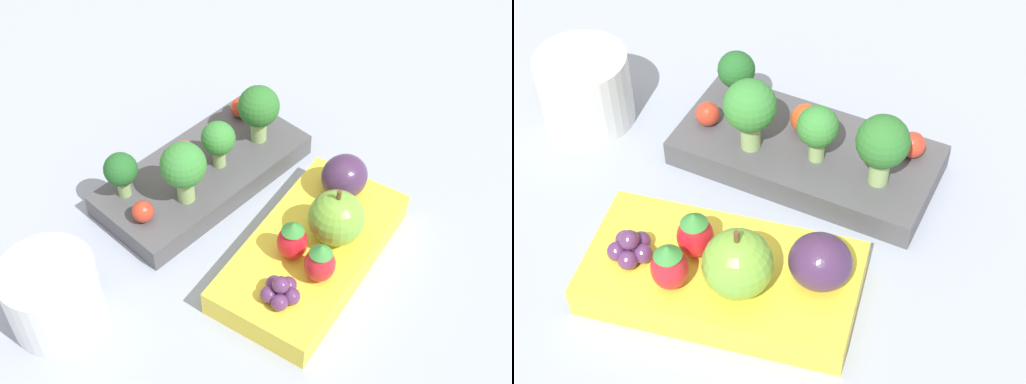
% 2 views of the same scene
% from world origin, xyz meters
% --- Properties ---
extents(ground_plane, '(4.00, 4.00, 0.00)m').
position_xyz_m(ground_plane, '(0.00, 0.00, 0.00)').
color(ground_plane, '#939EB2').
extents(bento_box_savoury, '(0.21, 0.10, 0.02)m').
position_xyz_m(bento_box_savoury, '(0.00, 0.07, 0.01)').
color(bento_box_savoury, '#4C4C51').
rests_on(bento_box_savoury, ground_plane).
extents(bento_box_fruit, '(0.21, 0.13, 0.03)m').
position_xyz_m(bento_box_fruit, '(-0.01, -0.07, 0.01)').
color(bento_box_fruit, yellow).
rests_on(bento_box_fruit, ground_plane).
extents(broccoli_floret_0, '(0.04, 0.04, 0.06)m').
position_xyz_m(broccoli_floret_0, '(-0.04, 0.05, 0.06)').
color(broccoli_floret_0, '#93B770').
rests_on(broccoli_floret_0, bento_box_savoury).
extents(broccoli_floret_1, '(0.03, 0.03, 0.05)m').
position_xyz_m(broccoli_floret_1, '(-0.07, 0.10, 0.05)').
color(broccoli_floret_1, '#93B770').
rests_on(broccoli_floret_1, bento_box_savoury).
extents(broccoli_floret_2, '(0.03, 0.03, 0.05)m').
position_xyz_m(broccoli_floret_2, '(0.01, 0.06, 0.05)').
color(broccoli_floret_2, '#93B770').
rests_on(broccoli_floret_2, bento_box_savoury).
extents(broccoli_floret_3, '(0.04, 0.04, 0.06)m').
position_xyz_m(broccoli_floret_3, '(0.06, 0.06, 0.06)').
color(broccoli_floret_3, '#93B770').
rests_on(broccoli_floret_3, bento_box_savoury).
extents(cherry_tomato_0, '(0.02, 0.02, 0.02)m').
position_xyz_m(cherry_tomato_0, '(0.08, 0.09, 0.03)').
color(cherry_tomato_0, red).
rests_on(cherry_tomato_0, bento_box_savoury).
extents(cherry_tomato_1, '(0.02, 0.02, 0.02)m').
position_xyz_m(cherry_tomato_1, '(-0.01, 0.09, 0.04)').
color(cherry_tomato_1, '#DB4C1E').
rests_on(cherry_tomato_1, bento_box_savoury).
extents(cherry_tomato_2, '(0.02, 0.02, 0.02)m').
position_xyz_m(cherry_tomato_2, '(-0.08, 0.06, 0.03)').
color(cherry_tomato_2, red).
rests_on(cherry_tomato_2, bento_box_savoury).
extents(apple, '(0.05, 0.05, 0.06)m').
position_xyz_m(apple, '(0.01, -0.08, 0.05)').
color(apple, '#70A838').
rests_on(apple, bento_box_fruit).
extents(strawberry_0, '(0.03, 0.03, 0.04)m').
position_xyz_m(strawberry_0, '(-0.03, -0.07, 0.05)').
color(strawberry_0, red).
rests_on(strawberry_0, bento_box_fruit).
extents(strawberry_1, '(0.03, 0.03, 0.04)m').
position_xyz_m(strawberry_1, '(-0.03, -0.10, 0.05)').
color(strawberry_1, red).
rests_on(strawberry_1, bento_box_fruit).
extents(plum, '(0.04, 0.04, 0.04)m').
position_xyz_m(plum, '(0.06, -0.05, 0.05)').
color(plum, '#42284C').
rests_on(plum, bento_box_fruit).
extents(grape_cluster, '(0.03, 0.03, 0.02)m').
position_xyz_m(grape_cluster, '(-0.07, -0.09, 0.03)').
color(grape_cluster, '#562D5B').
rests_on(grape_cluster, bento_box_fruit).
extents(drinking_cup, '(0.08, 0.08, 0.06)m').
position_xyz_m(drinking_cup, '(-0.19, 0.05, 0.03)').
color(drinking_cup, silver).
rests_on(drinking_cup, ground_plane).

